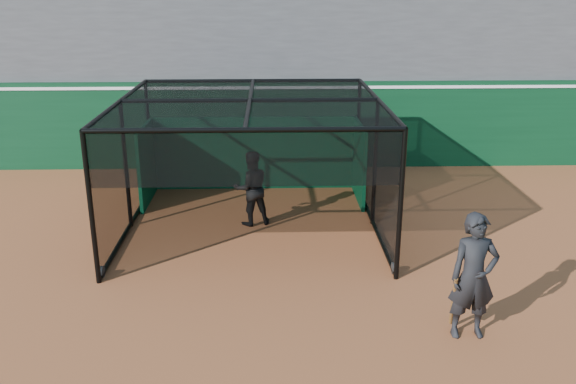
{
  "coord_description": "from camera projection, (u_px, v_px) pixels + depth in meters",
  "views": [
    {
      "loc": [
        0.16,
        -8.85,
        5.13
      ],
      "look_at": [
        0.48,
        2.0,
        1.4
      ],
      "focal_mm": 38.0,
      "sensor_mm": 36.0,
      "label": 1
    }
  ],
  "objects": [
    {
      "name": "ground",
      "position": [
        263.0,
        312.0,
        10.02
      ],
      "size": [
        120.0,
        120.0,
        0.0
      ],
      "primitive_type": "plane",
      "color": "brown",
      "rests_on": "ground"
    },
    {
      "name": "outfield_wall",
      "position": [
        265.0,
        123.0,
        17.64
      ],
      "size": [
        50.0,
        0.5,
        2.5
      ],
      "color": "#09341A",
      "rests_on": "ground"
    },
    {
      "name": "grandstand",
      "position": [
        265.0,
        4.0,
        20.17
      ],
      "size": [
        50.0,
        7.85,
        8.95
      ],
      "color": "#4C4C4F",
      "rests_on": "ground"
    },
    {
      "name": "batting_cage",
      "position": [
        251.0,
        165.0,
        13.21
      ],
      "size": [
        5.49,
        5.52,
        2.8
      ],
      "color": "black",
      "rests_on": "ground"
    },
    {
      "name": "batter",
      "position": [
        251.0,
        188.0,
        13.44
      ],
      "size": [
        0.97,
        0.84,
        1.68
      ],
      "primitive_type": "imported",
      "rotation": [
        0.0,
        0.0,
        3.43
      ],
      "color": "black",
      "rests_on": "ground"
    },
    {
      "name": "on_deck_player",
      "position": [
        473.0,
        277.0,
        9.06
      ],
      "size": [
        0.74,
        0.5,
        1.98
      ],
      "color": "black",
      "rests_on": "ground"
    }
  ]
}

